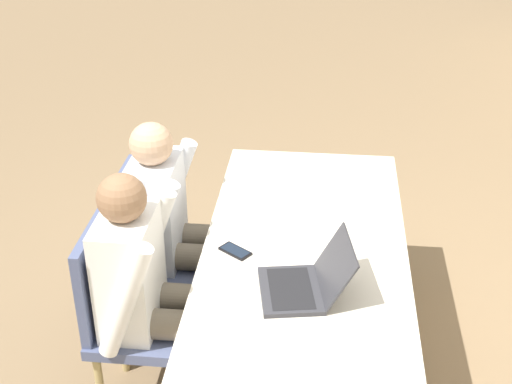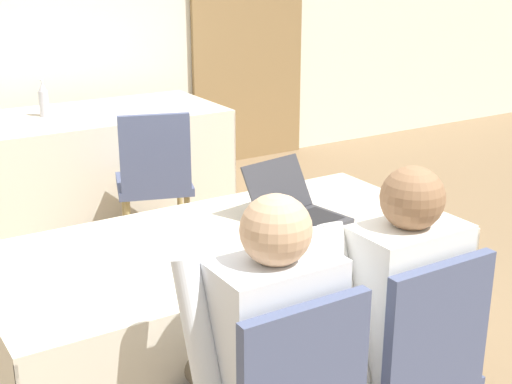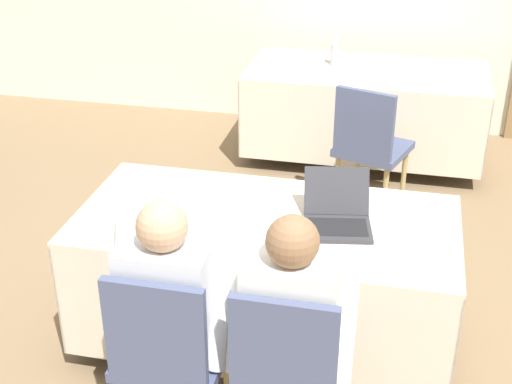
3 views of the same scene
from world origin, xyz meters
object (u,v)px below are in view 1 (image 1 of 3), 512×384
at_px(laptop, 304,283).
at_px(person_white_shirt, 149,283).
at_px(cell_phone, 235,251).
at_px(person_checkered_shirt, 173,221).
at_px(chair_near_right, 128,312).
at_px(chair_near_left, 154,248).

bearing_deg(laptop, person_white_shirt, -108.03).
distance_m(cell_phone, person_checkered_shirt, 0.49).
distance_m(chair_near_right, person_white_shirt, 0.19).
height_order(chair_near_left, person_checkered_shirt, person_checkered_shirt).
bearing_deg(person_white_shirt, chair_near_right, 90.00).
xyz_separation_m(cell_phone, person_white_shirt, (0.16, -0.35, -0.08)).
height_order(cell_phone, person_white_shirt, person_white_shirt).
relative_size(person_checkered_shirt, person_white_shirt, 1.00).
bearing_deg(chair_near_left, laptop, -127.85).
bearing_deg(chair_near_right, chair_near_left, 0.00).
xyz_separation_m(chair_near_left, person_checkered_shirt, (0.00, 0.10, 0.16)).
bearing_deg(person_white_shirt, chair_near_left, 11.80).
bearing_deg(cell_phone, laptop, 86.24).
bearing_deg(chair_near_right, laptop, -96.79).
relative_size(laptop, person_checkered_shirt, 0.34).
bearing_deg(person_white_shirt, person_checkered_shirt, 0.00).
bearing_deg(cell_phone, chair_near_right, -35.08).
distance_m(chair_near_left, person_white_shirt, 0.53).
height_order(chair_near_right, person_checkered_shirt, person_checkered_shirt).
relative_size(cell_phone, chair_near_left, 0.17).
bearing_deg(cell_phone, person_white_shirt, -29.88).
xyz_separation_m(laptop, person_white_shirt, (-0.09, -0.65, -0.12)).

